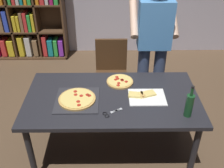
{
  "coord_description": "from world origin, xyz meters",
  "views": [
    {
      "loc": [
        -0.02,
        -2.12,
        2.31
      ],
      "look_at": [
        0.0,
        0.15,
        0.8
      ],
      "focal_mm": 42.43,
      "sensor_mm": 36.0,
      "label": 1
    }
  ],
  "objects_px": {
    "wine_bottle": "(189,105)",
    "kitchen_scissors": "(110,113)",
    "person_serving_pizza": "(153,43)",
    "chair_far_side": "(111,69)",
    "bookshelf": "(20,6)",
    "pepperoni_pizza_on_tray": "(77,99)",
    "second_pizza_plain": "(120,81)",
    "dining_table": "(112,102)"
  },
  "relations": [
    {
      "from": "chair_far_side",
      "to": "pepperoni_pizza_on_tray",
      "type": "bearing_deg",
      "value": -108.66
    },
    {
      "from": "pepperoni_pizza_on_tray",
      "to": "wine_bottle",
      "type": "xyz_separation_m",
      "value": [
        1.02,
        -0.23,
        0.1
      ]
    },
    {
      "from": "bookshelf",
      "to": "second_pizza_plain",
      "type": "bearing_deg",
      "value": -52.5
    },
    {
      "from": "chair_far_side",
      "to": "wine_bottle",
      "type": "bearing_deg",
      "value": -61.44
    },
    {
      "from": "dining_table",
      "to": "second_pizza_plain",
      "type": "relative_size",
      "value": 6.05
    },
    {
      "from": "pepperoni_pizza_on_tray",
      "to": "kitchen_scissors",
      "type": "height_order",
      "value": "pepperoni_pizza_on_tray"
    },
    {
      "from": "wine_bottle",
      "to": "second_pizza_plain",
      "type": "xyz_separation_m",
      "value": [
        -0.59,
        0.55,
        -0.11
      ]
    },
    {
      "from": "dining_table",
      "to": "chair_far_side",
      "type": "relative_size",
      "value": 1.91
    },
    {
      "from": "chair_far_side",
      "to": "person_serving_pizza",
      "type": "xyz_separation_m",
      "value": [
        0.49,
        -0.22,
        0.49
      ]
    },
    {
      "from": "chair_far_side",
      "to": "second_pizza_plain",
      "type": "distance_m",
      "value": 0.74
    },
    {
      "from": "wine_bottle",
      "to": "second_pizza_plain",
      "type": "bearing_deg",
      "value": 136.87
    },
    {
      "from": "second_pizza_plain",
      "to": "wine_bottle",
      "type": "bearing_deg",
      "value": -43.13
    },
    {
      "from": "kitchen_scissors",
      "to": "bookshelf",
      "type": "bearing_deg",
      "value": 119.8
    },
    {
      "from": "pepperoni_pizza_on_tray",
      "to": "chair_far_side",
      "type": "bearing_deg",
      "value": 71.34
    },
    {
      "from": "dining_table",
      "to": "person_serving_pizza",
      "type": "relative_size",
      "value": 0.98
    },
    {
      "from": "dining_table",
      "to": "person_serving_pizza",
      "type": "bearing_deg",
      "value": 55.91
    },
    {
      "from": "pepperoni_pizza_on_tray",
      "to": "wine_bottle",
      "type": "height_order",
      "value": "wine_bottle"
    },
    {
      "from": "chair_far_side",
      "to": "person_serving_pizza",
      "type": "distance_m",
      "value": 0.73
    },
    {
      "from": "dining_table",
      "to": "chair_far_side",
      "type": "bearing_deg",
      "value": 90.0
    },
    {
      "from": "dining_table",
      "to": "kitchen_scissors",
      "type": "distance_m",
      "value": 0.28
    },
    {
      "from": "wine_bottle",
      "to": "kitchen_scissors",
      "type": "height_order",
      "value": "wine_bottle"
    },
    {
      "from": "person_serving_pizza",
      "to": "pepperoni_pizza_on_tray",
      "type": "relative_size",
      "value": 4.16
    },
    {
      "from": "dining_table",
      "to": "kitchen_scissors",
      "type": "bearing_deg",
      "value": -95.65
    },
    {
      "from": "pepperoni_pizza_on_tray",
      "to": "second_pizza_plain",
      "type": "distance_m",
      "value": 0.53
    },
    {
      "from": "person_serving_pizza",
      "to": "second_pizza_plain",
      "type": "distance_m",
      "value": 0.66
    },
    {
      "from": "dining_table",
      "to": "chair_far_side",
      "type": "height_order",
      "value": "chair_far_side"
    },
    {
      "from": "kitchen_scissors",
      "to": "pepperoni_pizza_on_tray",
      "type": "bearing_deg",
      "value": 147.34
    },
    {
      "from": "pepperoni_pizza_on_tray",
      "to": "kitchen_scissors",
      "type": "relative_size",
      "value": 2.18
    },
    {
      "from": "bookshelf",
      "to": "pepperoni_pizza_on_tray",
      "type": "relative_size",
      "value": 4.64
    },
    {
      "from": "dining_table",
      "to": "second_pizza_plain",
      "type": "bearing_deg",
      "value": 71.58
    },
    {
      "from": "bookshelf",
      "to": "wine_bottle",
      "type": "bearing_deg",
      "value": -50.32
    },
    {
      "from": "chair_far_side",
      "to": "pepperoni_pizza_on_tray",
      "type": "xyz_separation_m",
      "value": [
        -0.34,
        -1.01,
        0.25
      ]
    },
    {
      "from": "person_serving_pizza",
      "to": "pepperoni_pizza_on_tray",
      "type": "distance_m",
      "value": 1.17
    },
    {
      "from": "person_serving_pizza",
      "to": "wine_bottle",
      "type": "relative_size",
      "value": 5.54
    },
    {
      "from": "person_serving_pizza",
      "to": "second_pizza_plain",
      "type": "relative_size",
      "value": 6.15
    },
    {
      "from": "pepperoni_pizza_on_tray",
      "to": "kitchen_scissors",
      "type": "distance_m",
      "value": 0.37
    },
    {
      "from": "chair_far_side",
      "to": "bookshelf",
      "type": "height_order",
      "value": "bookshelf"
    },
    {
      "from": "chair_far_side",
      "to": "kitchen_scissors",
      "type": "bearing_deg",
      "value": -91.23
    },
    {
      "from": "bookshelf",
      "to": "kitchen_scissors",
      "type": "distance_m",
      "value": 3.04
    },
    {
      "from": "kitchen_scissors",
      "to": "person_serving_pizza",
      "type": "bearing_deg",
      "value": 62.39
    },
    {
      "from": "wine_bottle",
      "to": "second_pizza_plain",
      "type": "relative_size",
      "value": 1.11
    },
    {
      "from": "pepperoni_pizza_on_tray",
      "to": "kitchen_scissors",
      "type": "bearing_deg",
      "value": -32.66
    }
  ]
}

